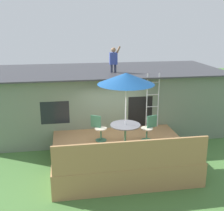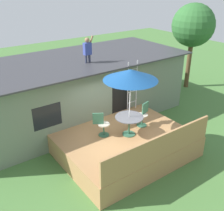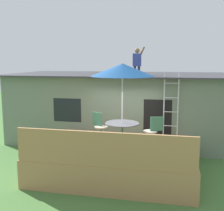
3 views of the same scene
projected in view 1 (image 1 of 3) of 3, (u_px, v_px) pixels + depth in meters
ground_plane at (119, 164)px, 10.48m from camera, size 40.00×40.00×0.00m
house at (105, 100)px, 13.48m from camera, size 10.50×4.50×2.85m
deck at (119, 154)px, 10.36m from camera, size 4.67×3.94×0.80m
deck_railing at (132, 155)px, 8.31m from camera, size 4.57×0.08×0.90m
patio_table at (125, 129)px, 9.98m from camera, size 1.04×1.04×0.74m
patio_umbrella at (126, 79)px, 9.49m from camera, size 1.90×1.90×2.54m
step_ladder at (153, 101)px, 11.58m from camera, size 0.52×0.04×2.20m
person_figure at (114, 58)px, 12.20m from camera, size 0.47×0.20×1.11m
patio_chair_left at (99, 128)px, 10.40m from camera, size 0.57×0.45×0.92m
patio_chair_right at (149, 128)px, 10.39m from camera, size 0.61×0.44×0.92m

